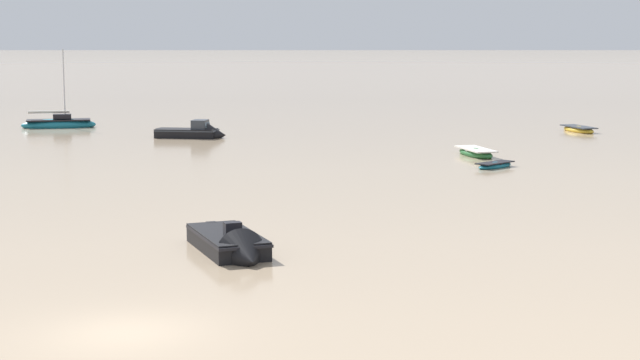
% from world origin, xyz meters
% --- Properties ---
extents(ground_plane, '(800.00, 800.00, 0.00)m').
position_xyz_m(ground_plane, '(0.00, 0.00, 0.00)').
color(ground_plane, tan).
extents(rowboat_moored_0, '(2.49, 4.54, 0.68)m').
position_xyz_m(rowboat_moored_0, '(15.42, 40.44, 0.19)').
color(rowboat_moored_0, '#23602D').
rests_on(rowboat_moored_0, ground).
extents(rowboat_moored_1, '(2.78, 2.77, 0.46)m').
position_xyz_m(rowboat_moored_1, '(15.69, 34.51, 0.13)').
color(rowboat_moored_1, '#197084').
rests_on(rowboat_moored_1, ground).
extents(motorboat_moored_0, '(5.58, 2.61, 2.04)m').
position_xyz_m(motorboat_moored_0, '(-4.10, 52.02, 0.31)').
color(motorboat_moored_0, black).
rests_on(motorboat_moored_0, ground).
extents(motorboat_moored_4, '(3.77, 5.88, 1.91)m').
position_xyz_m(motorboat_moored_4, '(2.12, 9.88, 0.26)').
color(motorboat_moored_4, black).
rests_on(motorboat_moored_4, ground).
extents(sailboat_moored_1, '(6.41, 3.24, 6.88)m').
position_xyz_m(sailboat_moored_1, '(-16.71, 60.48, 0.30)').
color(sailboat_moored_1, '#197084').
rests_on(sailboat_moored_1, ground).
extents(rowboat_moored_4, '(2.48, 4.22, 0.63)m').
position_xyz_m(rowboat_moored_4, '(26.11, 56.75, 0.17)').
color(rowboat_moored_4, gold).
rests_on(rowboat_moored_4, ground).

